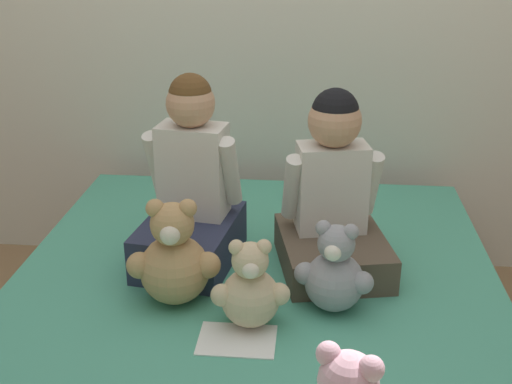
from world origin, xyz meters
TOP-DOWN VIEW (x-y plane):
  - bed at (0.00, 0.00)m, footprint 1.56×2.02m
  - child_on_left at (-0.22, 0.28)m, footprint 0.34×0.43m
  - child_on_right at (0.24, 0.29)m, footprint 0.40×0.44m
  - teddy_bear_held_by_left_child at (-0.22, 0.02)m, footprint 0.27×0.21m
  - teddy_bear_held_by_right_child at (0.24, 0.02)m, footprint 0.23×0.17m
  - teddy_bear_between_children at (0.01, -0.08)m, footprint 0.22×0.16m
  - sign_card at (-0.02, -0.17)m, footprint 0.21×0.15m

SIDE VIEW (x-z plane):
  - bed at x=0.00m, z-range 0.00..0.44m
  - sign_card at x=-0.02m, z-range 0.44..0.45m
  - teddy_bear_between_children at x=0.01m, z-range 0.42..0.68m
  - teddy_bear_held_by_right_child at x=0.24m, z-range 0.42..0.69m
  - teddy_bear_held_by_left_child at x=-0.22m, z-range 0.42..0.74m
  - child_on_right at x=0.24m, z-range 0.37..0.96m
  - child_on_left at x=-0.22m, z-range 0.36..0.98m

